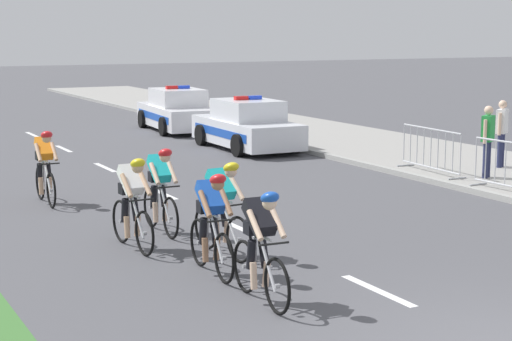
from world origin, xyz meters
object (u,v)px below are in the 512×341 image
spectator_closest (488,137)px  police_car_second (177,111)px  cyclist_lead (261,244)px  cyclist_fourth (132,202)px  crowd_barrier_rear (431,151)px  cyclist_third (223,207)px  cyclist_fifth (161,189)px  cyclist_second (212,222)px  police_car_nearest (247,126)px  cyclist_sixth (45,166)px  spectator_middle (502,129)px

spectator_closest → police_car_second: bearing=100.0°
cyclist_lead → spectator_closest: spectator_closest is taller
cyclist_fourth → crowd_barrier_rear: 9.28m
cyclist_third → cyclist_fifth: (-0.29, 1.89, 0.00)m
cyclist_second → police_car_nearest: 13.36m
crowd_barrier_rear → cyclist_fifth: bearing=-163.0°
cyclist_third → crowd_barrier_rear: bearing=29.6°
cyclist_second → crowd_barrier_rear: cyclist_second is taller
cyclist_lead → cyclist_fourth: same height
police_car_second → spectator_closest: size_ratio=2.71×
cyclist_lead → spectator_closest: (8.82, 5.47, 0.30)m
cyclist_sixth → crowd_barrier_rear: (9.01, -1.08, -0.14)m
cyclist_fifth → police_car_second: bearing=66.5°
crowd_barrier_rear → spectator_middle: (2.07, -0.17, 0.44)m
police_car_nearest → crowd_barrier_rear: police_car_nearest is taller
cyclist_lead → cyclist_fifth: bearing=86.1°
cyclist_fifth → police_car_second: police_car_second is taller
spectator_closest → cyclist_third: bearing=-159.4°
cyclist_lead → cyclist_second: (-0.01, 1.50, 0.00)m
cyclist_sixth → police_car_nearest: 9.13m
crowd_barrier_rear → spectator_closest: 1.44m
spectator_middle → police_car_nearest: bearing=119.2°
cyclist_second → cyclist_fourth: same height
cyclist_lead → cyclist_sixth: (-0.85, 7.75, 0.00)m
cyclist_fifth → spectator_closest: bearing=8.0°
spectator_middle → cyclist_lead: bearing=-147.6°
police_car_second → spectator_closest: (2.32, -13.09, 0.40)m
police_car_second → cyclist_third: bearing=-110.1°
cyclist_second → cyclist_lead: bearing=-89.6°
cyclist_fourth → spectator_closest: spectator_closest is taller
cyclist_fourth → police_car_nearest: 12.02m
cyclist_fourth → cyclist_second: bearing=-74.9°
cyclist_lead → cyclist_sixth: same height
cyclist_lead → crowd_barrier_rear: (8.16, 6.67, -0.14)m
cyclist_fifth → spectator_closest: spectator_closest is taller
cyclist_lead → police_car_nearest: (6.50, 13.17, -0.11)m
cyclist_second → cyclist_fourth: bearing=105.1°
cyclist_lead → spectator_closest: 10.38m
cyclist_lead → police_car_second: 19.66m
cyclist_third → cyclist_sixth: (-1.43, 5.38, 0.00)m
cyclist_third → police_car_nearest: size_ratio=0.39×
cyclist_fourth → spectator_closest: 9.57m
cyclist_second → cyclist_fourth: (-0.52, 1.91, 0.00)m
spectator_middle → cyclist_third: bearing=-156.8°
spectator_closest → spectator_middle: same height
cyclist_fifth → police_car_second: size_ratio=0.38×
police_car_second → cyclist_sixth: bearing=-124.3°
police_car_second → spectator_middle: size_ratio=2.71×
cyclist_sixth → spectator_closest: (9.67, -2.29, 0.30)m
cyclist_fourth → crowd_barrier_rear: bearing=20.6°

